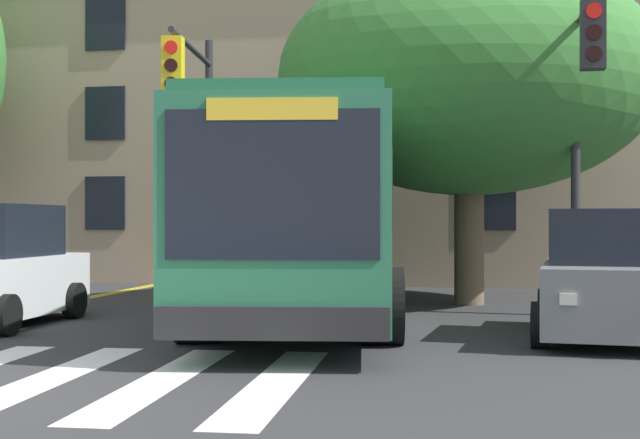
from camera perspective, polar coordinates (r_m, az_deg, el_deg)
name	(u,v)px	position (r m, az deg, el deg)	size (l,w,h in m)	color
lane_line_yellow_inner	(165,282)	(24.09, -9.92, -3.98)	(0.12, 36.00, 0.01)	gold
lane_line_yellow_outer	(170,282)	(24.04, -9.56, -3.99)	(0.12, 36.00, 0.01)	gold
city_bus	(308,216)	(15.58, -0.80, 0.25)	(4.17, 12.40, 3.21)	#28704C
car_grey_far_lane	(607,280)	(12.93, 17.87, -3.68)	(2.19, 3.83, 1.79)	slate
traffic_light_near_corner	(582,99)	(14.87, 16.43, 7.38)	(0.34, 3.00, 5.46)	#28282D
traffic_light_overhead	(195,120)	(16.94, -8.01, 6.34)	(0.64, 3.42, 5.30)	#28282D
street_tree_curbside_large	(469,79)	(17.92, 9.52, 8.88)	(9.63, 9.28, 6.75)	brown
building_facade	(320,134)	(26.57, 0.03, 5.49)	(37.50, 8.27, 8.43)	tan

